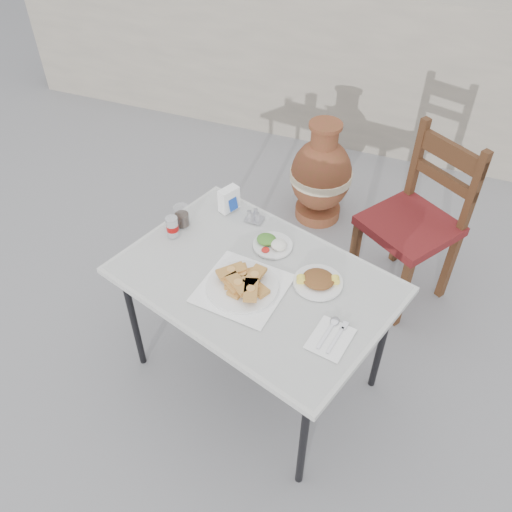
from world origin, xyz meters
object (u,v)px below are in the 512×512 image
at_px(salad_rice_plate, 272,243).
at_px(napkin_holder, 229,199).
at_px(condiment_caddy, 254,217).
at_px(cafe_table, 255,285).
at_px(pide_plate, 242,283).
at_px(terracotta_urn, 321,176).
at_px(salad_chopped_plate, 318,280).
at_px(cola_glass, 182,217).
at_px(chair, 416,220).
at_px(soda_can, 172,227).

bearing_deg(salad_rice_plate, napkin_holder, 148.45).
xyz_separation_m(napkin_holder, condiment_caddy, (0.15, -0.03, -0.04)).
relative_size(cafe_table, pide_plate, 3.55).
bearing_deg(terracotta_urn, napkin_holder, -102.77).
relative_size(pide_plate, napkin_holder, 3.11).
height_order(salad_chopped_plate, cola_glass, cola_glass).
bearing_deg(condiment_caddy, cafe_table, -68.26).
bearing_deg(chair, salad_chopped_plate, -77.69).
xyz_separation_m(salad_rice_plate, soda_can, (-0.47, -0.10, 0.04)).
relative_size(pide_plate, terracotta_urn, 0.53).
bearing_deg(cafe_table, chair, 56.73).
bearing_deg(salad_rice_plate, pide_plate, -95.08).
xyz_separation_m(pide_plate, condiment_caddy, (-0.12, 0.45, -0.01)).
distance_m(pide_plate, salad_rice_plate, 0.30).
height_order(salad_rice_plate, napkin_holder, napkin_holder).
bearing_deg(soda_can, terracotta_urn, 72.71).
relative_size(condiment_caddy, chair, 0.09).
distance_m(napkin_holder, terracotta_urn, 1.11).
distance_m(cafe_table, terracotta_urn, 1.43).
relative_size(salad_rice_plate, chair, 0.19).
bearing_deg(terracotta_urn, salad_chopped_plate, -75.71).
distance_m(soda_can, terracotta_urn, 1.40).
bearing_deg(cafe_table, cola_glass, 155.55).
distance_m(salad_rice_plate, cola_glass, 0.46).
xyz_separation_m(cafe_table, napkin_holder, (-0.29, 0.40, 0.11)).
relative_size(cola_glass, condiment_caddy, 1.19).
xyz_separation_m(soda_can, chair, (1.06, 0.78, -0.25)).
bearing_deg(salad_rice_plate, salad_chopped_plate, -30.12).
distance_m(pide_plate, salad_chopped_plate, 0.33).
height_order(salad_rice_plate, chair, chair).
relative_size(cafe_table, terracotta_urn, 1.90).
xyz_separation_m(napkin_holder, chair, (0.89, 0.51, -0.26)).
distance_m(salad_rice_plate, terracotta_urn, 1.24).
bearing_deg(salad_chopped_plate, napkin_holder, 149.12).
distance_m(salad_rice_plate, salad_chopped_plate, 0.31).
height_order(salad_rice_plate, terracotta_urn, salad_rice_plate).
bearing_deg(cola_glass, chair, 33.47).
distance_m(cafe_table, soda_can, 0.49).
relative_size(cafe_table, salad_chopped_plate, 6.29).
xyz_separation_m(pide_plate, terracotta_urn, (-0.04, 1.47, -0.42)).
bearing_deg(pide_plate, salad_chopped_plate, 26.36).
bearing_deg(condiment_caddy, napkin_holder, 166.77).
height_order(soda_can, terracotta_urn, soda_can).
distance_m(cafe_table, napkin_holder, 0.51).
xyz_separation_m(cafe_table, pide_plate, (-0.03, -0.08, 0.08)).
xyz_separation_m(cola_glass, condiment_caddy, (0.31, 0.16, -0.03)).
xyz_separation_m(cafe_table, salad_rice_plate, (0.00, 0.22, 0.07)).
distance_m(cafe_table, cola_glass, 0.51).
distance_m(cola_glass, condiment_caddy, 0.35).
bearing_deg(salad_chopped_plate, soda_can, 175.53).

